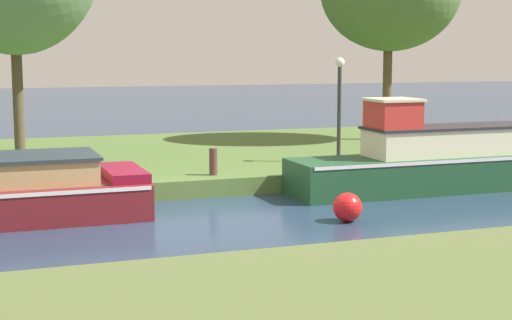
{
  "coord_description": "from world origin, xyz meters",
  "views": [
    {
      "loc": [
        -4.28,
        -13.99,
        3.11
      ],
      "look_at": [
        1.24,
        1.2,
        0.9
      ],
      "focal_mm": 54.88,
      "sensor_mm": 36.0,
      "label": 1
    }
  ],
  "objects": [
    {
      "name": "ground_plane",
      "position": [
        0.0,
        0.0,
        0.0
      ],
      "size": [
        120.0,
        120.0,
        0.0
      ],
      "primitive_type": "plane",
      "color": "navy"
    },
    {
      "name": "mooring_post_near",
      "position": [
        0.74,
        2.63,
        0.7
      ],
      "size": [
        0.18,
        0.18,
        0.6
      ],
      "primitive_type": "cylinder",
      "color": "#4F312E",
      "rests_on": "riverbank_far"
    },
    {
      "name": "riverbank_far",
      "position": [
        0.0,
        7.0,
        0.2
      ],
      "size": [
        72.0,
        10.0,
        0.4
      ],
      "primitive_type": "cube",
      "color": "#4D6931",
      "rests_on": "ground_plane"
    },
    {
      "name": "channel_buoy",
      "position": [
        2.19,
        -1.16,
        0.27
      ],
      "size": [
        0.55,
        0.55,
        0.55
      ],
      "primitive_type": "sphere",
      "color": "red",
      "rests_on": "ground_plane"
    },
    {
      "name": "lamp_post",
      "position": [
        4.34,
        3.63,
        2.07
      ],
      "size": [
        0.24,
        0.24,
        2.61
      ],
      "color": "#333338",
      "rests_on": "riverbank_far"
    },
    {
      "name": "maroon_narrowboat",
      "position": [
        -3.79,
        1.2,
        0.52
      ],
      "size": [
        5.31,
        2.33,
        1.21
      ],
      "color": "maroon",
      "rests_on": "ground_plane"
    },
    {
      "name": "forest_barge",
      "position": [
        6.41,
        1.2,
        0.68
      ],
      "size": [
        8.36,
        1.59,
        2.12
      ],
      "color": "#1F4B2C",
      "rests_on": "ground_plane"
    }
  ]
}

